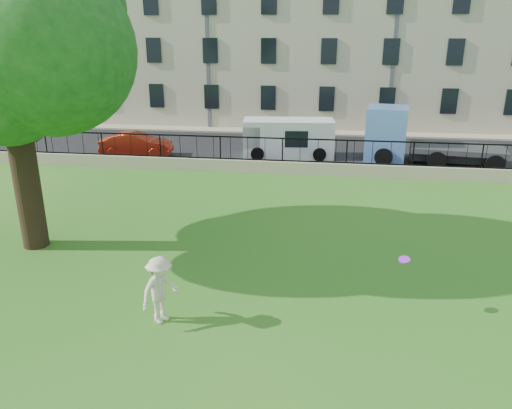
% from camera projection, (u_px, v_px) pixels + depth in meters
% --- Properties ---
extents(ground, '(120.00, 120.00, 0.00)m').
position_uv_depth(ground, '(239.00, 300.00, 12.75)').
color(ground, '#256E1A').
rests_on(ground, ground).
extents(retaining_wall, '(50.00, 0.40, 0.60)m').
position_uv_depth(retaining_wall, '(282.00, 167.00, 23.86)').
color(retaining_wall, tan).
rests_on(retaining_wall, ground).
extents(iron_railing, '(50.00, 0.05, 1.13)m').
position_uv_depth(iron_railing, '(282.00, 150.00, 23.57)').
color(iron_railing, black).
rests_on(iron_railing, retaining_wall).
extents(street, '(60.00, 9.00, 0.01)m').
position_uv_depth(street, '(290.00, 151.00, 28.34)').
color(street, black).
rests_on(street, ground).
extents(sidewalk, '(60.00, 1.40, 0.12)m').
position_uv_depth(sidewalk, '(296.00, 132.00, 33.18)').
color(sidewalk, tan).
rests_on(sidewalk, ground).
extents(building_row, '(56.40, 10.40, 13.80)m').
position_uv_depth(building_row, '(303.00, 23.00, 36.18)').
color(building_row, '#B7B291').
rests_on(building_row, ground).
extents(man, '(1.07, 1.23, 1.66)m').
position_uv_depth(man, '(160.00, 290.00, 11.58)').
color(man, beige).
rests_on(man, ground).
extents(frisbee, '(0.34, 0.33, 0.12)m').
position_uv_depth(frisbee, '(404.00, 260.00, 11.87)').
color(frisbee, '#AC2AF0').
extents(red_sedan, '(3.96, 1.71, 1.27)m').
position_uv_depth(red_sedan, '(137.00, 144.00, 27.07)').
color(red_sedan, '#A52414').
rests_on(red_sedan, street).
extents(white_van, '(4.94, 2.32, 2.01)m').
position_uv_depth(white_van, '(288.00, 138.00, 26.79)').
color(white_van, silver).
rests_on(white_van, street).
extents(blue_truck, '(6.94, 3.27, 2.80)m').
position_uv_depth(blue_truck, '(433.00, 137.00, 25.26)').
color(blue_truck, '#507ABC').
rests_on(blue_truck, street).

